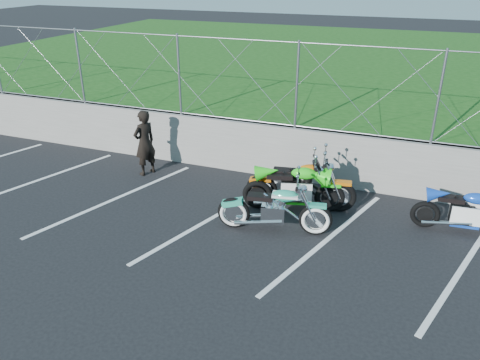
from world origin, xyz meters
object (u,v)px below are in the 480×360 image
at_px(cruiser_turquoise, 276,211).
at_px(sportbike_green, 295,189).
at_px(naked_orange, 302,186).
at_px(sportbike_blue, 465,213).
at_px(person_standing, 145,143).

distance_m(cruiser_turquoise, sportbike_green, 1.00).
xyz_separation_m(cruiser_turquoise, naked_orange, (0.23, 1.14, 0.05)).
distance_m(sportbike_blue, person_standing, 7.29).
bearing_deg(naked_orange, cruiser_turquoise, -110.75).
height_order(naked_orange, sportbike_blue, naked_orange).
bearing_deg(sportbike_green, naked_orange, 37.10).
xyz_separation_m(naked_orange, sportbike_blue, (3.20, 0.13, -0.07)).
relative_size(cruiser_turquoise, person_standing, 1.36).
bearing_deg(person_standing, sportbike_green, 104.31).
bearing_deg(sportbike_green, sportbike_blue, -10.67).
bearing_deg(sportbike_blue, naked_orange, 178.33).
relative_size(cruiser_turquoise, sportbike_green, 1.05).
xyz_separation_m(sportbike_green, person_standing, (-3.96, 0.52, 0.34)).
distance_m(naked_orange, sportbike_blue, 3.20).
relative_size(naked_orange, person_standing, 1.43).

